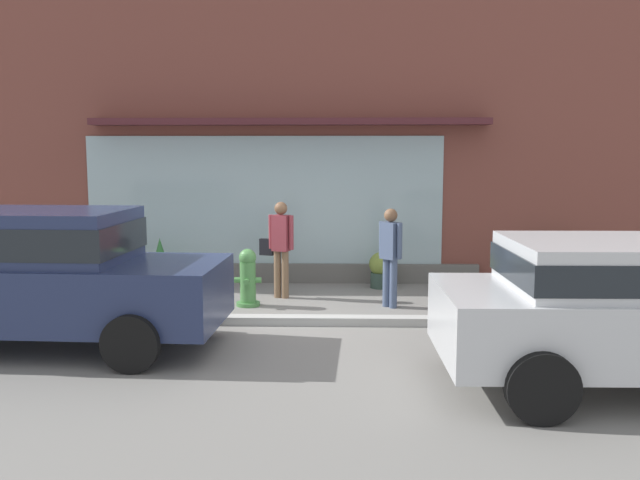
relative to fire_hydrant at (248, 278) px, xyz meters
name	(u,v)px	position (x,y,z in m)	size (l,w,h in m)	color
ground_plane	(277,321)	(0.55, -0.98, -0.46)	(60.00, 60.00, 0.00)	gray
curb_strip	(276,320)	(0.55, -1.18, -0.40)	(14.00, 0.24, 0.12)	#B2B2AD
storefront	(291,141)	(0.54, 2.21, 2.20)	(14.00, 0.81, 5.44)	brown
fire_hydrant	(248,278)	(0.00, 0.00, 0.00)	(0.43, 0.41, 0.92)	#4C8C47
pedestrian_with_handbag	(280,243)	(0.46, 0.63, 0.48)	(0.60, 0.34, 1.62)	brown
pedestrian_passerby	(390,251)	(2.26, -0.04, 0.45)	(0.34, 0.35, 1.57)	#475675
parked_car_silver	(633,304)	(4.45, -3.74, 0.44)	(4.07, 2.08, 1.55)	silver
parked_car_navy	(42,271)	(-2.23, -2.41, 0.52)	(4.37, 2.09, 1.73)	navy
potted_plant_by_entrance	(381,269)	(2.22, 1.51, -0.11)	(0.44, 0.44, 0.65)	#33473D
potted_plant_low_front	(87,265)	(-3.28, 1.85, -0.12)	(0.43, 0.43, 0.62)	#33473D
potted_plant_near_hydrant	(556,261)	(5.39, 1.63, 0.02)	(0.53, 0.53, 0.87)	#B7B2A3
potted_plant_window_center	(160,263)	(-1.81, 1.53, -0.03)	(0.39, 0.39, 0.89)	#33473D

